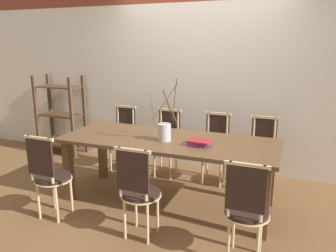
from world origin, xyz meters
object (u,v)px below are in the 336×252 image
at_px(book_stack, 199,142).
at_px(shelving_rack, 61,115).
at_px(dining_table, 168,147).
at_px(vase_centerpiece, 165,131).
at_px(chair_near_center, 246,208).
at_px(chair_far_center, 215,146).

height_order(book_stack, shelving_rack, shelving_rack).
distance_m(dining_table, shelving_rack, 2.53).
distance_m(vase_centerpiece, shelving_rack, 2.57).
relative_size(vase_centerpiece, shelving_rack, 0.53).
distance_m(vase_centerpiece, book_stack, 0.41).
xyz_separation_m(chair_near_center, shelving_rack, (-3.31, 1.81, 0.15)).
height_order(dining_table, chair_near_center, chair_near_center).
height_order(dining_table, book_stack, book_stack).
bearing_deg(vase_centerpiece, dining_table, 81.41).
xyz_separation_m(dining_table, chair_far_center, (0.36, 0.78, -0.17)).
bearing_deg(dining_table, chair_far_center, 64.99).
distance_m(chair_near_center, vase_centerpiece, 1.28).
distance_m(chair_far_center, vase_centerpiece, 1.00).
height_order(chair_near_center, chair_far_center, same).
height_order(chair_far_center, vase_centerpiece, vase_centerpiece).
bearing_deg(chair_near_center, shelving_rack, 151.32).
bearing_deg(vase_centerpiece, chair_near_center, -35.17).
xyz_separation_m(chair_far_center, book_stack, (0.02, -0.88, 0.30)).
xyz_separation_m(chair_near_center, vase_centerpiece, (-1.00, 0.71, 0.38)).
bearing_deg(vase_centerpiece, book_stack, -4.04).
xyz_separation_m(book_stack, shelving_rack, (-2.70, 1.13, -0.15)).
bearing_deg(chair_far_center, shelving_rack, -5.35).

